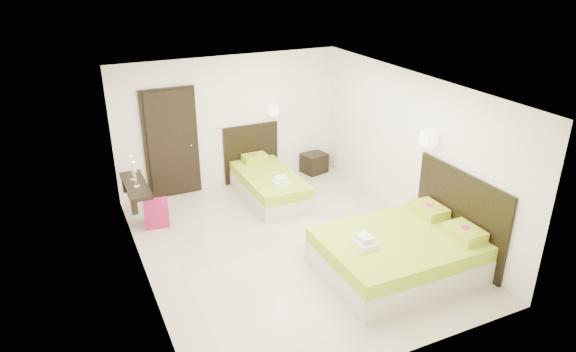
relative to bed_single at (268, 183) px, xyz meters
name	(u,v)px	position (x,y,z in m)	size (l,w,h in m)	color
floor	(290,246)	(-0.40, -1.86, -0.29)	(5.50, 5.50, 0.00)	beige
bed_single	(268,183)	(0.00, 0.00, 0.00)	(1.16, 1.93, 1.59)	beige
bed_double	(403,251)	(0.82, -3.17, 0.04)	(2.23, 1.90, 1.84)	beige
nightstand	(314,163)	(1.37, 0.69, -0.08)	(0.48, 0.42, 0.42)	black
ottoman	(156,213)	(-2.18, -0.20, -0.08)	(0.41, 0.41, 0.41)	#9A1446
door	(171,144)	(-1.60, 0.83, 0.76)	(1.02, 0.15, 2.14)	black
console_shelf	(135,186)	(-2.48, -0.26, 0.53)	(0.35, 1.20, 0.78)	black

